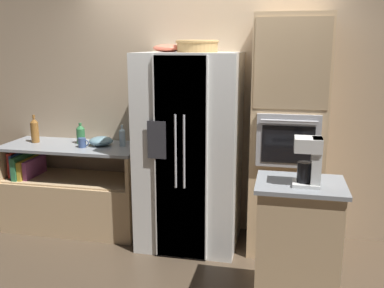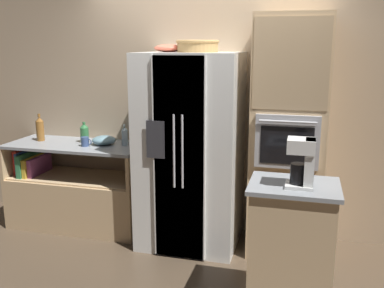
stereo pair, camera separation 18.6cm
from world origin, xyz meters
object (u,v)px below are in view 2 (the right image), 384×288
Objects in this scene: wall_oven at (288,138)px; bottle_tall at (40,129)px; wicker_basket at (198,46)px; mixing_bowl at (104,140)px; bottle_short at (125,136)px; coffee_maker at (303,161)px; bottle_wide at (84,133)px; fruit_bowl at (169,48)px; mug at (85,142)px; refrigerator at (190,151)px.

wall_oven is 7.39× the size of bottle_tall.
mixing_bowl is (-1.04, 0.15, -0.96)m from wicker_basket.
bottle_short reaches higher than mixing_bowl.
bottle_tall reaches higher than bottle_short.
coffee_maker reaches higher than bottle_short.
fruit_bowl is at bearing -8.47° from bottle_wide.
bottle_short is at bearing -2.53° from bottle_wide.
wicker_basket reaches higher than bottle_short.
mug is at bearing -59.59° from bottle_wide.
wall_oven is (0.91, 0.07, 0.17)m from refrigerator.
refrigerator is 0.76m from bottle_short.
wall_oven reaches higher than refrigerator.
fruit_bowl is 0.97× the size of bottle_tall.
bottle_wide is at bearing 171.61° from wicker_basket.
bottle_wide is at bearing 120.41° from mug.
bottle_wide reaches higher than mixing_bowl.
coffee_maker reaches higher than mixing_bowl.
fruit_bowl reaches higher than bottle_short.
wicker_basket reaches higher than fruit_bowl.
mixing_bowl is (0.15, 0.12, -0.00)m from mug.
fruit_bowl is at bearing -3.71° from bottle_tall.
bottle_wide is (-2.13, 0.10, -0.08)m from wall_oven.
fruit_bowl is at bearing -8.14° from mixing_bowl.
coffee_maker reaches higher than mug.
wicker_basket is 2.00m from bottle_tall.
wall_oven reaches higher than fruit_bowl.
refrigerator is at bearing -7.47° from mixing_bowl.
wicker_basket is 3.41× the size of mug.
bottle_short is at bearing 20.46° from mug.
bottle_tall is 0.51m from bottle_wide.
coffee_maker is (0.98, -1.01, -0.74)m from wicker_basket.
refrigerator is 1.23m from bottle_wide.
wicker_basket is at bearing -4.40° from bottle_tall.
bottle_tall is (-1.51, 0.10, -0.85)m from fruit_bowl.
bottle_short is 1.01× the size of bottle_wide.
bottle_wide is (-1.21, 0.17, 0.08)m from refrigerator.
refrigerator is at bearing 163.37° from wicker_basket.
bottle_tall is at bearing 157.49° from coffee_maker.
bottle_tall is at bearing 179.04° from wall_oven.
wall_oven is 1.18m from wicker_basket.
wicker_basket is 1.23m from bottle_short.
wicker_basket reaches higher than coffee_maker.
bottle_short is 0.41m from mug.
refrigerator reaches higher than bottle_short.
fruit_bowl is 1.35m from bottle_wide.
wicker_basket is 1.77× the size of bottle_wide.
wicker_basket is 1.53m from mug.
bottle_short is 0.90× the size of mixing_bowl.
bottle_tall is (-1.79, 0.14, -0.88)m from wicker_basket.
fruit_bowl is 1.31m from mug.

